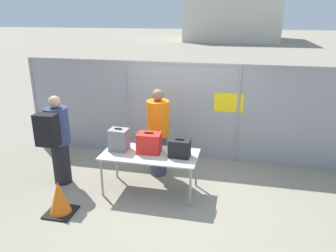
{
  "coord_description": "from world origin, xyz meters",
  "views": [
    {
      "loc": [
        1.18,
        -5.1,
        3.06
      ],
      "look_at": [
        -0.08,
        0.54,
        1.05
      ],
      "focal_mm": 35.0,
      "sensor_mm": 36.0,
      "label": 1
    }
  ],
  "objects_px": {
    "suitcase_grey": "(119,140)",
    "suitcase_red": "(149,143)",
    "security_worker_near": "(158,132)",
    "traffic_cone": "(59,199)",
    "utility_trailer": "(250,117)",
    "suitcase_black": "(180,148)",
    "inspection_table": "(150,157)",
    "traveler_hooded": "(57,138)"
  },
  "relations": [
    {
      "from": "suitcase_grey",
      "to": "traveler_hooded",
      "type": "height_order",
      "value": "traveler_hooded"
    },
    {
      "from": "security_worker_near",
      "to": "traffic_cone",
      "type": "height_order",
      "value": "security_worker_near"
    },
    {
      "from": "suitcase_grey",
      "to": "security_worker_near",
      "type": "relative_size",
      "value": 0.24
    },
    {
      "from": "traffic_cone",
      "to": "security_worker_near",
      "type": "bearing_deg",
      "value": 54.57
    },
    {
      "from": "suitcase_black",
      "to": "utility_trailer",
      "type": "bearing_deg",
      "value": 70.21
    },
    {
      "from": "security_worker_near",
      "to": "utility_trailer",
      "type": "bearing_deg",
      "value": -137.35
    },
    {
      "from": "security_worker_near",
      "to": "traffic_cone",
      "type": "relative_size",
      "value": 3.07
    },
    {
      "from": "inspection_table",
      "to": "suitcase_grey",
      "type": "height_order",
      "value": "suitcase_grey"
    },
    {
      "from": "suitcase_grey",
      "to": "utility_trailer",
      "type": "height_order",
      "value": "suitcase_grey"
    },
    {
      "from": "traveler_hooded",
      "to": "utility_trailer",
      "type": "relative_size",
      "value": 0.48
    },
    {
      "from": "suitcase_red",
      "to": "utility_trailer",
      "type": "xyz_separation_m",
      "value": [
        1.8,
        3.42,
        -0.47
      ]
    },
    {
      "from": "suitcase_red",
      "to": "security_worker_near",
      "type": "relative_size",
      "value": 0.24
    },
    {
      "from": "suitcase_grey",
      "to": "traveler_hooded",
      "type": "bearing_deg",
      "value": -171.24
    },
    {
      "from": "traveler_hooded",
      "to": "traffic_cone",
      "type": "relative_size",
      "value": 3.0
    },
    {
      "from": "suitcase_red",
      "to": "traffic_cone",
      "type": "distance_m",
      "value": 1.72
    },
    {
      "from": "inspection_table",
      "to": "utility_trailer",
      "type": "xyz_separation_m",
      "value": [
        1.78,
        3.48,
        -0.24
      ]
    },
    {
      "from": "suitcase_black",
      "to": "suitcase_grey",
      "type": "bearing_deg",
      "value": 177.24
    },
    {
      "from": "security_worker_near",
      "to": "suitcase_red",
      "type": "bearing_deg",
      "value": 75.23
    },
    {
      "from": "suitcase_black",
      "to": "utility_trailer",
      "type": "height_order",
      "value": "suitcase_black"
    },
    {
      "from": "inspection_table",
      "to": "suitcase_grey",
      "type": "xyz_separation_m",
      "value": [
        -0.58,
        0.05,
        0.25
      ]
    },
    {
      "from": "inspection_table",
      "to": "utility_trailer",
      "type": "height_order",
      "value": "utility_trailer"
    },
    {
      "from": "utility_trailer",
      "to": "traffic_cone",
      "type": "height_order",
      "value": "utility_trailer"
    },
    {
      "from": "security_worker_near",
      "to": "suitcase_grey",
      "type": "bearing_deg",
      "value": 33.81
    },
    {
      "from": "traveler_hooded",
      "to": "traffic_cone",
      "type": "distance_m",
      "value": 1.21
    },
    {
      "from": "suitcase_grey",
      "to": "utility_trailer",
      "type": "distance_m",
      "value": 4.19
    },
    {
      "from": "suitcase_grey",
      "to": "suitcase_red",
      "type": "xyz_separation_m",
      "value": [
        0.56,
        0.01,
        -0.02
      ]
    },
    {
      "from": "suitcase_black",
      "to": "utility_trailer",
      "type": "relative_size",
      "value": 0.1
    },
    {
      "from": "traffic_cone",
      "to": "traveler_hooded",
      "type": "bearing_deg",
      "value": 118.77
    },
    {
      "from": "inspection_table",
      "to": "suitcase_red",
      "type": "height_order",
      "value": "suitcase_red"
    },
    {
      "from": "suitcase_black",
      "to": "utility_trailer",
      "type": "distance_m",
      "value": 3.72
    },
    {
      "from": "suitcase_black",
      "to": "security_worker_near",
      "type": "bearing_deg",
      "value": 128.84
    },
    {
      "from": "suitcase_red",
      "to": "traffic_cone",
      "type": "relative_size",
      "value": 0.75
    },
    {
      "from": "suitcase_grey",
      "to": "suitcase_red",
      "type": "relative_size",
      "value": 0.97
    },
    {
      "from": "suitcase_red",
      "to": "suitcase_grey",
      "type": "bearing_deg",
      "value": -179.4
    },
    {
      "from": "traveler_hooded",
      "to": "security_worker_near",
      "type": "height_order",
      "value": "security_worker_near"
    },
    {
      "from": "suitcase_grey",
      "to": "suitcase_red",
      "type": "bearing_deg",
      "value": 0.6
    },
    {
      "from": "security_worker_near",
      "to": "traffic_cone",
      "type": "bearing_deg",
      "value": 40.0
    },
    {
      "from": "inspection_table",
      "to": "traveler_hooded",
      "type": "height_order",
      "value": "traveler_hooded"
    },
    {
      "from": "traveler_hooded",
      "to": "traffic_cone",
      "type": "xyz_separation_m",
      "value": [
        0.48,
        -0.88,
        -0.67
      ]
    },
    {
      "from": "utility_trailer",
      "to": "suitcase_red",
      "type": "bearing_deg",
      "value": -117.8
    },
    {
      "from": "utility_trailer",
      "to": "traveler_hooded",
      "type": "bearing_deg",
      "value": -134.05
    },
    {
      "from": "suitcase_grey",
      "to": "traveler_hooded",
      "type": "relative_size",
      "value": 0.24
    }
  ]
}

